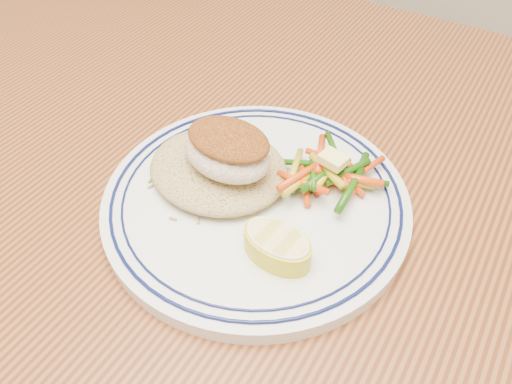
% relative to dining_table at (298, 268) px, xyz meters
% --- Properties ---
extents(dining_table, '(1.50, 0.90, 0.75)m').
position_rel_dining_table_xyz_m(dining_table, '(0.00, 0.00, 0.00)').
color(dining_table, '#542710').
rests_on(dining_table, ground).
extents(plate, '(0.28, 0.28, 0.02)m').
position_rel_dining_table_xyz_m(plate, '(-0.04, -0.02, 0.11)').
color(plate, silver).
rests_on(plate, dining_table).
extents(rice_pilaf, '(0.14, 0.12, 0.03)m').
position_rel_dining_table_xyz_m(rice_pilaf, '(-0.08, -0.02, 0.12)').
color(rice_pilaf, '#9D844E').
rests_on(rice_pilaf, plate).
extents(fish_fillet, '(0.09, 0.07, 0.04)m').
position_rel_dining_table_xyz_m(fish_fillet, '(-0.07, -0.02, 0.15)').
color(fish_fillet, beige).
rests_on(fish_fillet, rice_pilaf).
extents(vegetable_pile, '(0.10, 0.11, 0.03)m').
position_rel_dining_table_xyz_m(vegetable_pile, '(0.01, 0.03, 0.13)').
color(vegetable_pile, '#DC410B').
rests_on(vegetable_pile, plate).
extents(butter_pat, '(0.03, 0.02, 0.01)m').
position_rel_dining_table_xyz_m(butter_pat, '(0.01, 0.02, 0.15)').
color(butter_pat, '#FFEB7C').
rests_on(butter_pat, vegetable_pile).
extents(lemon_wedge, '(0.07, 0.06, 0.02)m').
position_rel_dining_table_xyz_m(lemon_wedge, '(0.01, -0.07, 0.13)').
color(lemon_wedge, yellow).
rests_on(lemon_wedge, plate).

